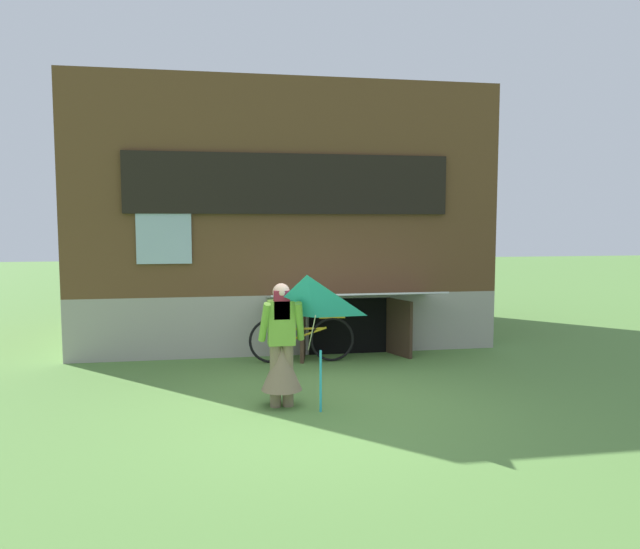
% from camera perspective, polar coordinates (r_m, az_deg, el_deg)
% --- Properties ---
extents(ground_plane, '(60.00, 60.00, 0.00)m').
position_cam_1_polar(ground_plane, '(7.66, -0.13, -12.76)').
color(ground_plane, '#56843D').
extents(log_house, '(7.62, 6.14, 4.83)m').
position_cam_1_polar(log_house, '(12.75, -4.18, 5.39)').
color(log_house, '#9E998E').
rests_on(log_house, ground_plane).
extents(person, '(0.61, 0.52, 1.58)m').
position_cam_1_polar(person, '(7.56, -3.73, -7.78)').
color(person, '#7F6B51').
rests_on(person, ground_plane).
extents(kite, '(1.10, 1.06, 1.62)m').
position_cam_1_polar(kite, '(6.95, -1.26, -3.56)').
color(kite, '#2DB2CC').
rests_on(kite, ground_plane).
extents(bicycle_yellow, '(1.77, 0.11, 0.80)m').
position_cam_1_polar(bicycle_yellow, '(9.94, -1.77, -6.27)').
color(bicycle_yellow, black).
rests_on(bicycle_yellow, ground_plane).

